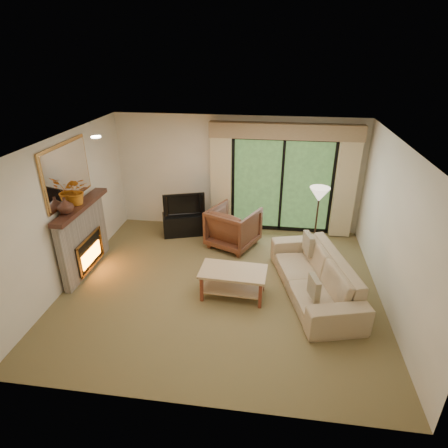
# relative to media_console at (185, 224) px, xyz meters

# --- Properties ---
(floor) EXTENTS (5.50, 5.50, 0.00)m
(floor) POSITION_rel_media_console_xyz_m (1.14, -1.95, -0.24)
(floor) COLOR brown
(floor) RESTS_ON ground
(ceiling) EXTENTS (5.50, 5.50, 0.00)m
(ceiling) POSITION_rel_media_console_xyz_m (1.14, -1.95, 2.36)
(ceiling) COLOR white
(ceiling) RESTS_ON ground
(wall_back) EXTENTS (5.00, 0.00, 5.00)m
(wall_back) POSITION_rel_media_console_xyz_m (1.14, 0.55, 1.06)
(wall_back) COLOR beige
(wall_back) RESTS_ON ground
(wall_front) EXTENTS (5.00, 0.00, 5.00)m
(wall_front) POSITION_rel_media_console_xyz_m (1.14, -4.45, 1.06)
(wall_front) COLOR beige
(wall_front) RESTS_ON ground
(wall_left) EXTENTS (0.00, 5.00, 5.00)m
(wall_left) POSITION_rel_media_console_xyz_m (-1.61, -1.95, 1.06)
(wall_left) COLOR beige
(wall_left) RESTS_ON ground
(wall_right) EXTENTS (0.00, 5.00, 5.00)m
(wall_right) POSITION_rel_media_console_xyz_m (3.89, -1.95, 1.06)
(wall_right) COLOR beige
(wall_right) RESTS_ON ground
(fireplace) EXTENTS (0.24, 1.70, 1.37)m
(fireplace) POSITION_rel_media_console_xyz_m (-1.49, -1.75, 0.44)
(fireplace) COLOR gray
(fireplace) RESTS_ON floor
(mirror) EXTENTS (0.07, 1.45, 1.02)m
(mirror) POSITION_rel_media_console_xyz_m (-1.58, -1.75, 1.71)
(mirror) COLOR tan
(mirror) RESTS_ON wall_left
(sliding_door) EXTENTS (2.26, 0.10, 2.16)m
(sliding_door) POSITION_rel_media_console_xyz_m (2.14, 0.50, 0.86)
(sliding_door) COLOR black
(sliding_door) RESTS_ON floor
(curtain_left) EXTENTS (0.45, 0.18, 2.35)m
(curtain_left) POSITION_rel_media_console_xyz_m (0.79, 0.39, 0.96)
(curtain_left) COLOR #CEB689
(curtain_left) RESTS_ON floor
(curtain_right) EXTENTS (0.45, 0.18, 2.35)m
(curtain_right) POSITION_rel_media_console_xyz_m (3.49, 0.39, 0.96)
(curtain_right) COLOR #CEB689
(curtain_right) RESTS_ON floor
(cornice) EXTENTS (3.20, 0.24, 0.32)m
(cornice) POSITION_rel_media_console_xyz_m (2.14, 0.41, 2.08)
(cornice) COLOR #937553
(cornice) RESTS_ON wall_back
(media_console) EXTENTS (1.06, 0.72, 0.48)m
(media_console) POSITION_rel_media_console_xyz_m (0.00, 0.00, 0.00)
(media_console) COLOR black
(media_console) RESTS_ON floor
(tv) EXTENTS (0.91, 0.40, 0.53)m
(tv) POSITION_rel_media_console_xyz_m (0.00, -0.00, 0.51)
(tv) COLOR black
(tv) RESTS_ON media_console
(armchair) EXTENTS (1.24, 1.25, 0.87)m
(armchair) POSITION_rel_media_console_xyz_m (1.16, -0.40, 0.19)
(armchair) COLOR #562E1D
(armchair) RESTS_ON floor
(sofa) EXTENTS (1.54, 2.60, 0.71)m
(sofa) POSITION_rel_media_console_xyz_m (2.74, -1.92, 0.11)
(sofa) COLOR tan
(sofa) RESTS_ON floor
(pillow_near) EXTENTS (0.18, 0.36, 0.34)m
(pillow_near) POSITION_rel_media_console_xyz_m (2.66, -2.62, 0.34)
(pillow_near) COLOR brown
(pillow_near) RESTS_ON sofa
(pillow_far) EXTENTS (0.19, 0.39, 0.38)m
(pillow_far) POSITION_rel_media_console_xyz_m (2.66, -1.21, 0.35)
(pillow_far) COLOR brown
(pillow_far) RESTS_ON sofa
(coffee_table) EXTENTS (1.15, 0.67, 0.50)m
(coffee_table) POSITION_rel_media_console_xyz_m (1.37, -2.19, 0.01)
(coffee_table) COLOR tan
(coffee_table) RESTS_ON floor
(floor_lamp) EXTENTS (0.51, 0.51, 1.46)m
(floor_lamp) POSITION_rel_media_console_xyz_m (2.84, -0.55, 0.49)
(floor_lamp) COLOR beige
(floor_lamp) RESTS_ON floor
(vase) EXTENTS (0.34, 0.34, 0.28)m
(vase) POSITION_rel_media_console_xyz_m (-1.47, -2.16, 1.27)
(vase) COLOR #3D2017
(vase) RESTS_ON fireplace
(branches) EXTENTS (0.55, 0.51, 0.50)m
(branches) POSITION_rel_media_console_xyz_m (-1.47, -1.75, 1.38)
(branches) COLOR #C06A17
(branches) RESTS_ON fireplace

